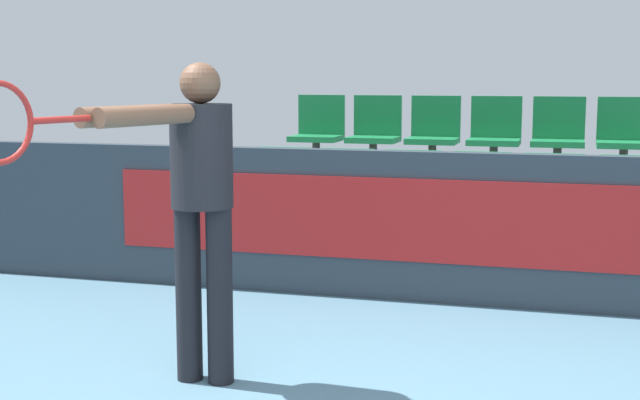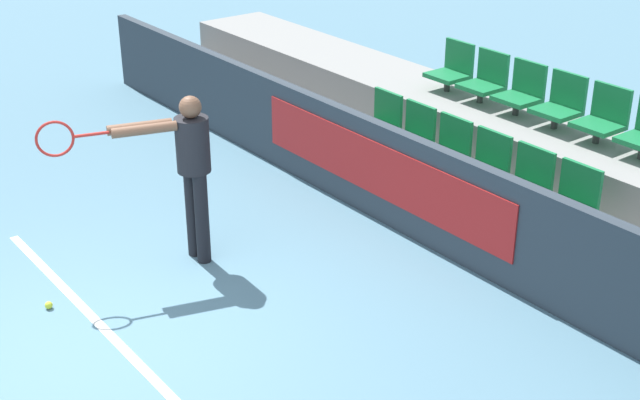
# 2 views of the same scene
# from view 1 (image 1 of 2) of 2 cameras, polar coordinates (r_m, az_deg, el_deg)

# --- Properties ---
(barrier_wall) EXTENTS (12.34, 0.14, 1.02)m
(barrier_wall) POSITION_cam_1_polar(r_m,az_deg,el_deg) (6.06, 6.93, -1.72)
(barrier_wall) COLOR #2D3842
(barrier_wall) RESTS_ON ground
(bleacher_tier_front) EXTENTS (11.94, 1.09, 0.39)m
(bleacher_tier_front) POSITION_cam_1_polar(r_m,az_deg,el_deg) (6.73, 7.81, -3.51)
(bleacher_tier_front) COLOR gray
(bleacher_tier_front) RESTS_ON ground
(bleacher_tier_middle) EXTENTS (11.94, 1.09, 0.78)m
(bleacher_tier_middle) POSITION_cam_1_polar(r_m,az_deg,el_deg) (7.76, 8.99, -0.52)
(bleacher_tier_middle) COLOR gray
(bleacher_tier_middle) RESTS_ON ground
(stadium_chair_0) EXTENTS (0.43, 0.40, 0.57)m
(stadium_chair_0) POSITION_cam_1_polar(r_m,az_deg,el_deg) (7.08, -2.55, 0.86)
(stadium_chair_0) COLOR #333333
(stadium_chair_0) RESTS_ON bleacher_tier_front
(stadium_chair_1) EXTENTS (0.43, 0.40, 0.57)m
(stadium_chair_1) POSITION_cam_1_polar(r_m,az_deg,el_deg) (6.93, 1.57, 0.71)
(stadium_chair_1) COLOR #333333
(stadium_chair_1) RESTS_ON bleacher_tier_front
(stadium_chair_2) EXTENTS (0.43, 0.40, 0.57)m
(stadium_chair_2) POSITION_cam_1_polar(r_m,az_deg,el_deg) (6.82, 5.85, 0.55)
(stadium_chair_2) COLOR #333333
(stadium_chair_2) RESTS_ON bleacher_tier_front
(stadium_chair_3) EXTENTS (0.43, 0.40, 0.57)m
(stadium_chair_3) POSITION_cam_1_polar(r_m,az_deg,el_deg) (6.75, 10.24, 0.38)
(stadium_chair_3) COLOR #333333
(stadium_chair_3) RESTS_ON bleacher_tier_front
(stadium_chair_4) EXTENTS (0.43, 0.40, 0.57)m
(stadium_chair_4) POSITION_cam_1_polar(r_m,az_deg,el_deg) (6.72, 14.70, 0.21)
(stadium_chair_4) COLOR #333333
(stadium_chair_4) RESTS_ON bleacher_tier_front
(stadium_chair_5) EXTENTS (0.43, 0.40, 0.57)m
(stadium_chair_5) POSITION_cam_1_polar(r_m,az_deg,el_deg) (6.73, 19.17, 0.04)
(stadium_chair_5) COLOR #333333
(stadium_chair_5) RESTS_ON bleacher_tier_front
(stadium_chair_6) EXTENTS (0.43, 0.40, 0.57)m
(stadium_chair_6) POSITION_cam_1_polar(r_m,az_deg,el_deg) (8.08, -0.11, 4.55)
(stadium_chair_6) COLOR #333333
(stadium_chair_6) RESTS_ON bleacher_tier_middle
(stadium_chair_7) EXTENTS (0.43, 0.40, 0.57)m
(stadium_chair_7) POSITION_cam_1_polar(r_m,az_deg,el_deg) (7.95, 3.54, 4.48)
(stadium_chair_7) COLOR #333333
(stadium_chair_7) RESTS_ON bleacher_tier_middle
(stadium_chair_8) EXTENTS (0.43, 0.40, 0.57)m
(stadium_chair_8) POSITION_cam_1_polar(r_m,az_deg,el_deg) (7.85, 7.30, 4.38)
(stadium_chair_8) COLOR #333333
(stadium_chair_8) RESTS_ON bleacher_tier_middle
(stadium_chair_9) EXTENTS (0.43, 0.40, 0.57)m
(stadium_chair_9) POSITION_cam_1_polar(r_m,az_deg,el_deg) (7.79, 11.13, 4.27)
(stadium_chair_9) COLOR #333333
(stadium_chair_9) RESTS_ON bleacher_tier_middle
(stadium_chair_10) EXTENTS (0.43, 0.40, 0.57)m
(stadium_chair_10) POSITION_cam_1_polar(r_m,az_deg,el_deg) (7.76, 15.00, 4.13)
(stadium_chair_10) COLOR #333333
(stadium_chair_10) RESTS_ON bleacher_tier_middle
(stadium_chair_11) EXTENTS (0.43, 0.40, 0.57)m
(stadium_chair_11) POSITION_cam_1_polar(r_m,az_deg,el_deg) (7.77, 18.88, 3.98)
(stadium_chair_11) COLOR #333333
(stadium_chair_11) RESTS_ON bleacher_tier_middle
(tennis_player) EXTENTS (0.55, 1.42, 1.59)m
(tennis_player) POSITION_cam_1_polar(r_m,az_deg,el_deg) (4.35, -8.18, 0.63)
(tennis_player) COLOR black
(tennis_player) RESTS_ON ground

